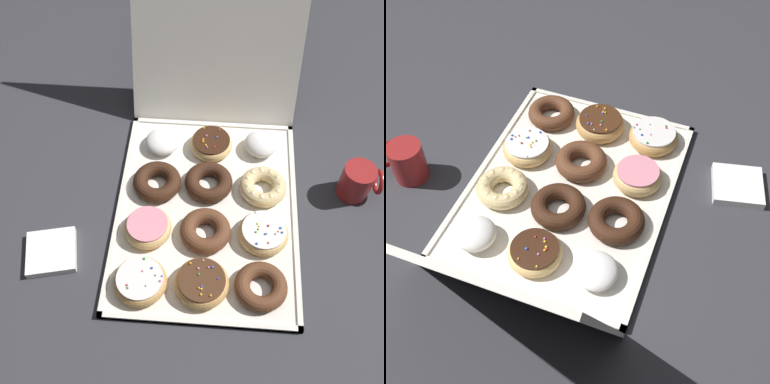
# 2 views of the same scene
# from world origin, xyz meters

# --- Properties ---
(ground_plane) EXTENTS (3.00, 3.00, 0.00)m
(ground_plane) POSITION_xyz_m (0.00, 0.00, 0.00)
(ground_plane) COLOR #333338
(donut_box) EXTENTS (0.44, 0.57, 0.01)m
(donut_box) POSITION_xyz_m (0.00, 0.00, 0.01)
(donut_box) COLOR silver
(donut_box) RESTS_ON ground
(box_lid_open) EXTENTS (0.44, 0.24, 0.54)m
(box_lid_open) POSITION_xyz_m (0.00, 0.41, 0.27)
(box_lid_open) COLOR silver
(box_lid_open) RESTS_ON ground
(sprinkle_donut_0) EXTENTS (0.12, 0.12, 0.04)m
(sprinkle_donut_0) POSITION_xyz_m (-0.13, -0.21, 0.03)
(sprinkle_donut_0) COLOR tan
(sprinkle_donut_0) RESTS_ON donut_box
(sprinkle_donut_1) EXTENTS (0.12, 0.12, 0.04)m
(sprinkle_donut_1) POSITION_xyz_m (-0.00, -0.20, 0.03)
(sprinkle_donut_1) COLOR tan
(sprinkle_donut_1) RESTS_ON donut_box
(chocolate_cake_ring_donut_2) EXTENTS (0.12, 0.12, 0.04)m
(chocolate_cake_ring_donut_2) POSITION_xyz_m (0.13, -0.20, 0.03)
(chocolate_cake_ring_donut_2) COLOR #59331E
(chocolate_cake_ring_donut_2) RESTS_ON donut_box
(pink_frosted_donut_3) EXTENTS (0.11, 0.11, 0.04)m
(pink_frosted_donut_3) POSITION_xyz_m (-0.13, -0.07, 0.03)
(pink_frosted_donut_3) COLOR #E5B770
(pink_frosted_donut_3) RESTS_ON donut_box
(chocolate_cake_ring_donut_4) EXTENTS (0.12, 0.12, 0.04)m
(chocolate_cake_ring_donut_4) POSITION_xyz_m (-0.00, -0.07, 0.03)
(chocolate_cake_ring_donut_4) COLOR #59331E
(chocolate_cake_ring_donut_4) RESTS_ON donut_box
(sprinkle_donut_5) EXTENTS (0.12, 0.12, 0.04)m
(sprinkle_donut_5) POSITION_xyz_m (0.13, -0.06, 0.03)
(sprinkle_donut_5) COLOR #E5B770
(sprinkle_donut_5) RESTS_ON donut_box
(chocolate_cake_ring_donut_6) EXTENTS (0.12, 0.12, 0.04)m
(chocolate_cake_ring_donut_6) POSITION_xyz_m (-0.13, 0.06, 0.03)
(chocolate_cake_ring_donut_6) COLOR #381E11
(chocolate_cake_ring_donut_6) RESTS_ON donut_box
(chocolate_cake_ring_donut_7) EXTENTS (0.12, 0.12, 0.04)m
(chocolate_cake_ring_donut_7) POSITION_xyz_m (-0.00, 0.07, 0.03)
(chocolate_cake_ring_donut_7) COLOR #381E11
(chocolate_cake_ring_donut_7) RESTS_ON donut_box
(cruller_donut_8) EXTENTS (0.12, 0.12, 0.04)m
(cruller_donut_8) POSITION_xyz_m (0.13, 0.07, 0.03)
(cruller_donut_8) COLOR #EACC8C
(cruller_donut_8) RESTS_ON donut_box
(powdered_filled_donut_9) EXTENTS (0.09, 0.09, 0.04)m
(powdered_filled_donut_9) POSITION_xyz_m (-0.13, 0.19, 0.03)
(powdered_filled_donut_9) COLOR white
(powdered_filled_donut_9) RESTS_ON donut_box
(sprinkle_donut_10) EXTENTS (0.11, 0.11, 0.04)m
(sprinkle_donut_10) POSITION_xyz_m (-0.00, 0.20, 0.03)
(sprinkle_donut_10) COLOR #E5B770
(sprinkle_donut_10) RESTS_ON donut_box
(powdered_filled_donut_11) EXTENTS (0.09, 0.09, 0.05)m
(powdered_filled_donut_11) POSITION_xyz_m (0.13, 0.20, 0.03)
(powdered_filled_donut_11) COLOR white
(powdered_filled_donut_11) RESTS_ON donut_box
(coffee_mug) EXTENTS (0.10, 0.08, 0.09)m
(coffee_mug) POSITION_xyz_m (0.36, 0.09, 0.05)
(coffee_mug) COLOR maroon
(coffee_mug) RESTS_ON ground
(napkin_stack) EXTENTS (0.13, 0.13, 0.02)m
(napkin_stack) POSITION_xyz_m (-0.35, -0.14, 0.01)
(napkin_stack) COLOR white
(napkin_stack) RESTS_ON ground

